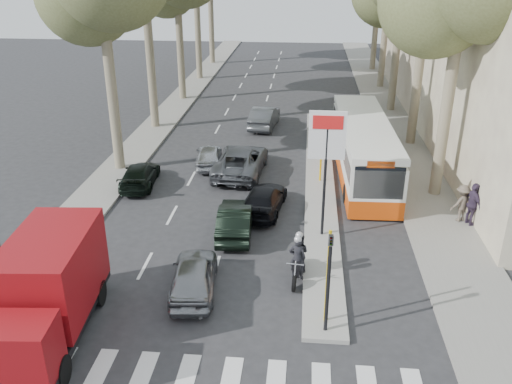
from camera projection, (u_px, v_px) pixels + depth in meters
ground at (232, 301)px, 19.12m from camera, size 120.00×120.00×0.00m
sidewalk_right at (388, 113)px, 41.11m from camera, size 3.20×70.00×0.12m
median_left at (182, 99)px, 45.26m from camera, size 2.40×64.00×0.12m
traffic_island at (320, 182)px, 28.82m from camera, size 1.50×26.00×0.16m
billboard at (326, 157)px, 21.89m from camera, size 1.50×12.10×5.60m
traffic_light_island at (329, 268)px, 16.47m from camera, size 0.16×0.41×3.60m
silver_hatchback at (194, 276)px, 19.39m from camera, size 1.96×4.05×1.33m
dark_hatchback at (235, 220)px, 23.44m from camera, size 1.64×4.13×1.34m
queue_car_a at (241, 161)px, 29.79m from camera, size 2.82×5.58×1.51m
queue_car_b at (264, 199)px, 25.47m from camera, size 2.22×4.43×1.24m
queue_car_c at (209, 156)px, 30.96m from camera, size 1.94×3.80×1.24m
queue_car_d at (264, 117)px, 37.76m from camera, size 2.01×4.59×1.47m
queue_car_e at (140, 175)px, 28.36m from camera, size 1.97×4.14×1.17m
red_truck at (47, 289)px, 16.80m from camera, size 2.74×6.19×3.22m
city_bus at (363, 147)px, 29.31m from camera, size 2.86×11.67×3.06m
motorcycle at (298, 257)px, 20.24m from camera, size 0.84×2.18×1.85m
pedestrian_near at (473, 204)px, 23.83m from camera, size 0.91×1.28×1.98m
pedestrian_far at (462, 203)px, 24.23m from camera, size 1.22×0.91×1.73m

